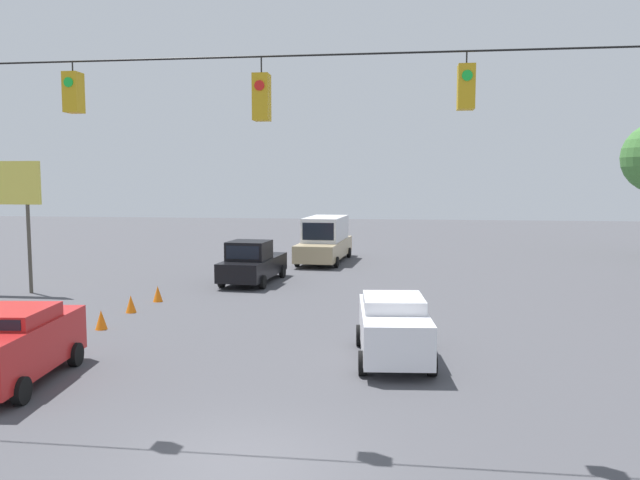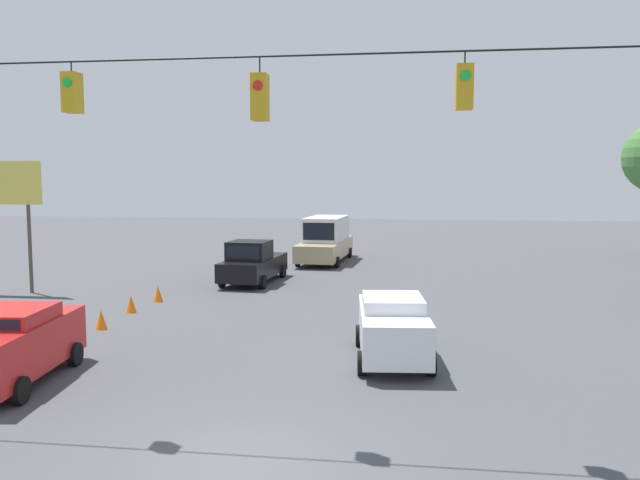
# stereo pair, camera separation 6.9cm
# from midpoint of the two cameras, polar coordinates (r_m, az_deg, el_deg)

# --- Properties ---
(ground_plane) EXTENTS (140.00, 140.00, 0.00)m
(ground_plane) POSITION_cam_midpoint_polar(r_m,az_deg,el_deg) (11.98, -7.41, -19.57)
(ground_plane) COLOR #47474C
(overhead_signal_span) EXTENTS (24.01, 0.38, 8.13)m
(overhead_signal_span) POSITION_cam_midpoint_polar(r_m,az_deg,el_deg) (12.72, -5.41, 5.33)
(overhead_signal_span) COLOR #939399
(overhead_signal_span) RESTS_ON ground_plane
(sedan_white_crossing_near) EXTENTS (2.34, 4.63, 1.81)m
(sedan_white_crossing_near) POSITION_cam_midpoint_polar(r_m,az_deg,el_deg) (17.86, 6.59, -7.86)
(sedan_white_crossing_near) COLOR silver
(sedan_white_crossing_near) RESTS_ON ground_plane
(sedan_red_parked_shoulder) EXTENTS (2.39, 4.69, 1.89)m
(sedan_red_parked_shoulder) POSITION_cam_midpoint_polar(r_m,az_deg,el_deg) (17.50, -26.30, -8.55)
(sedan_red_parked_shoulder) COLOR red
(sedan_red_parked_shoulder) RESTS_ON ground_plane
(box_truck_tan_withflow_deep) EXTENTS (2.92, 7.56, 2.77)m
(box_truck_tan_withflow_deep) POSITION_cam_midpoint_polar(r_m,az_deg,el_deg) (38.74, 0.41, 0.05)
(box_truck_tan_withflow_deep) COLOR tan
(box_truck_tan_withflow_deep) RESTS_ON ground_plane
(pickup_truck_black_withflow_far) EXTENTS (2.55, 5.47, 2.12)m
(pickup_truck_black_withflow_far) POSITION_cam_midpoint_polar(r_m,az_deg,el_deg) (30.91, -6.26, -2.12)
(pickup_truck_black_withflow_far) COLOR black
(pickup_truck_black_withflow_far) RESTS_ON ground_plane
(traffic_cone_nearest) EXTENTS (0.40, 0.40, 0.67)m
(traffic_cone_nearest) POSITION_cam_midpoint_polar(r_m,az_deg,el_deg) (18.37, -26.78, -10.03)
(traffic_cone_nearest) COLOR orange
(traffic_cone_nearest) RESTS_ON ground_plane
(traffic_cone_second) EXTENTS (0.40, 0.40, 0.67)m
(traffic_cone_second) POSITION_cam_midpoint_polar(r_m,az_deg,el_deg) (20.35, -23.47, -8.41)
(traffic_cone_second) COLOR orange
(traffic_cone_second) RESTS_ON ground_plane
(traffic_cone_third) EXTENTS (0.40, 0.40, 0.67)m
(traffic_cone_third) POSITION_cam_midpoint_polar(r_m,az_deg,el_deg) (22.62, -19.46, -6.89)
(traffic_cone_third) COLOR orange
(traffic_cone_third) RESTS_ON ground_plane
(traffic_cone_fourth) EXTENTS (0.40, 0.40, 0.67)m
(traffic_cone_fourth) POSITION_cam_midpoint_polar(r_m,az_deg,el_deg) (25.06, -16.98, -5.62)
(traffic_cone_fourth) COLOR orange
(traffic_cone_fourth) RESTS_ON ground_plane
(traffic_cone_fifth) EXTENTS (0.40, 0.40, 0.67)m
(traffic_cone_fifth) POSITION_cam_midpoint_polar(r_m,az_deg,el_deg) (26.98, -14.69, -4.77)
(traffic_cone_fifth) COLOR orange
(traffic_cone_fifth) RESTS_ON ground_plane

